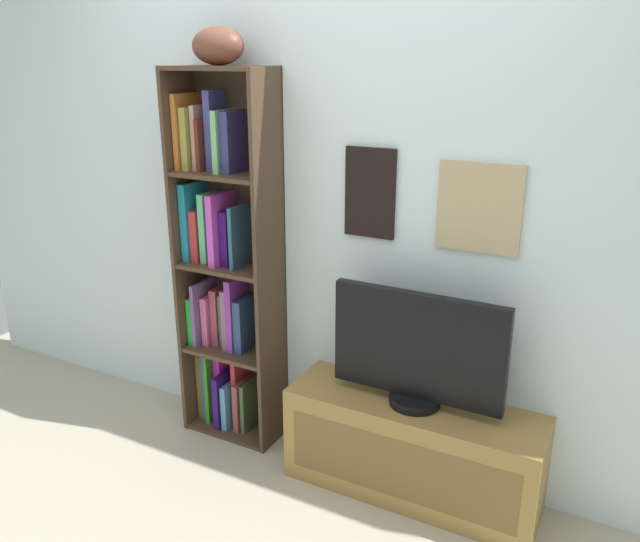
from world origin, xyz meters
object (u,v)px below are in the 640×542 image
(football, at_px, (218,46))
(television, at_px, (417,351))
(bookshelf, at_px, (225,272))
(tv_stand, at_px, (412,448))

(football, relative_size, television, 0.34)
(bookshelf, distance_m, football, 1.04)
(tv_stand, bearing_deg, football, 177.07)
(tv_stand, height_order, television, television)
(bookshelf, height_order, football, football)
(football, distance_m, tv_stand, 1.95)
(television, bearing_deg, football, 177.13)
(football, bearing_deg, television, -2.87)
(football, bearing_deg, bookshelf, 145.61)
(bookshelf, distance_m, tv_stand, 1.21)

